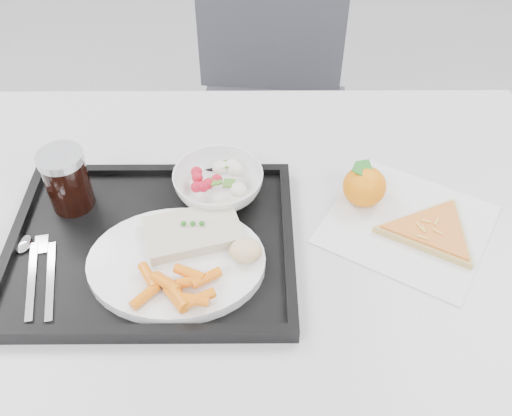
{
  "coord_description": "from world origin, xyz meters",
  "views": [
    {
      "loc": [
        0.05,
        -0.34,
        1.45
      ],
      "look_at": [
        0.05,
        0.32,
        0.77
      ],
      "focal_mm": 40.0,
      "sensor_mm": 36.0,
      "label": 1
    }
  ],
  "objects": [
    {
      "name": "table",
      "position": [
        0.0,
        0.3,
        0.68
      ],
      "size": [
        1.2,
        0.8,
        0.75
      ],
      "color": "#A9A9AC",
      "rests_on": "ground"
    },
    {
      "name": "chair",
      "position": [
        0.1,
        1.03,
        0.54
      ],
      "size": [
        0.46,
        0.46,
        0.93
      ],
      "color": "#38393F",
      "rests_on": "ground"
    },
    {
      "name": "tray",
      "position": [
        -0.12,
        0.25,
        0.76
      ],
      "size": [
        0.45,
        0.35,
        0.03
      ],
      "color": "black",
      "rests_on": "table"
    },
    {
      "name": "dinner_plate",
      "position": [
        -0.07,
        0.2,
        0.77
      ],
      "size": [
        0.27,
        0.27,
        0.02
      ],
      "color": "white",
      "rests_on": "tray"
    },
    {
      "name": "fish_fillet",
      "position": [
        -0.05,
        0.25,
        0.79
      ],
      "size": [
        0.16,
        0.12,
        0.03
      ],
      "color": "beige",
      "rests_on": "dinner_plate"
    },
    {
      "name": "bread_roll",
      "position": [
        0.03,
        0.21,
        0.8
      ],
      "size": [
        0.05,
        0.04,
        0.03
      ],
      "color": "#F0DC91",
      "rests_on": "dinner_plate"
    },
    {
      "name": "salad_bowl",
      "position": [
        -0.01,
        0.36,
        0.79
      ],
      "size": [
        0.15,
        0.15,
        0.05
      ],
      "color": "white",
      "rests_on": "tray"
    },
    {
      "name": "cola_glass",
      "position": [
        -0.26,
        0.34,
        0.82
      ],
      "size": [
        0.07,
        0.07,
        0.11
      ],
      "color": "black",
      "rests_on": "tray"
    },
    {
      "name": "cutlery",
      "position": [
        -0.29,
        0.21,
        0.77
      ],
      "size": [
        0.1,
        0.17,
        0.01
      ],
      "color": "silver",
      "rests_on": "tray"
    },
    {
      "name": "napkin",
      "position": [
        0.3,
        0.3,
        0.75
      ],
      "size": [
        0.34,
        0.33,
        0.0
      ],
      "color": "silver",
      "rests_on": "table"
    },
    {
      "name": "tangerine",
      "position": [
        0.23,
        0.36,
        0.79
      ],
      "size": [
        0.09,
        0.09,
        0.07
      ],
      "color": "orange",
      "rests_on": "napkin"
    },
    {
      "name": "pizza_slice",
      "position": [
        0.34,
        0.28,
        0.76
      ],
      "size": [
        0.21,
        0.21,
        0.02
      ],
      "color": "tan",
      "rests_on": "napkin"
    },
    {
      "name": "carrot_pile",
      "position": [
        -0.06,
        0.14,
        0.8
      ],
      "size": [
        0.13,
        0.09,
        0.02
      ],
      "color": "orange",
      "rests_on": "dinner_plate"
    },
    {
      "name": "salad_contents",
      "position": [
        -0.01,
        0.37,
        0.8
      ],
      "size": [
        0.1,
        0.09,
        0.02
      ],
      "color": "red",
      "rests_on": "salad_bowl"
    }
  ]
}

